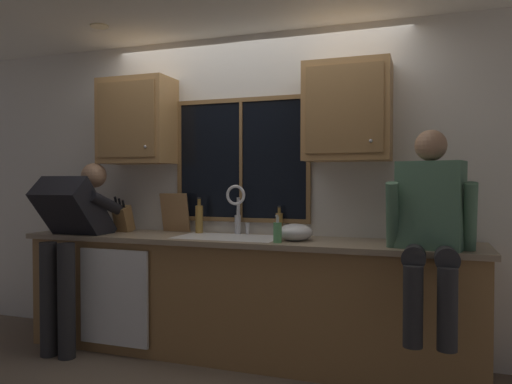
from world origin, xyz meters
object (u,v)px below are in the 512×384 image
Objects in this scene: bottle_green_glass at (199,218)px; person_sitting_on_counter at (430,221)px; person_standing at (72,233)px; mixing_bowl at (295,232)px; soap_dispenser at (278,232)px; bottle_tall_clear at (279,224)px; bottle_amber_small at (238,224)px; cutting_board at (175,213)px; knife_block at (123,219)px.

person_sitting_on_counter is at bearing -14.16° from bottle_green_glass.
mixing_bowl is (1.77, 0.26, 0.04)m from person_standing.
soap_dispenser is 0.84× the size of bottle_tall_clear.
bottle_amber_small is at bearing 22.81° from person_standing.
person_standing is 6.38× the size of bottle_tall_clear.
cutting_board is at bearing 167.90° from mixing_bowl.
person_standing is 1.01m from bottle_green_glass.
knife_block is at bearing -161.17° from cutting_board.
person_standing is at bearing -142.15° from cutting_board.
cutting_board is at bearing 166.64° from person_sitting_on_counter.
soap_dispenser is (-1.01, 0.08, -0.11)m from person_sitting_on_counter.
soap_dispenser is at bearing -21.59° from cutting_board.
mixing_bowl is 0.19m from soap_dispenser.
knife_block is at bearing 57.38° from person_standing.
person_standing is at bearing -152.06° from bottle_green_glass.
person_standing is 7.61× the size of soap_dispenser.
bottle_amber_small is (0.33, 0.04, -0.04)m from bottle_green_glass.
knife_block is at bearing -173.89° from bottle_tall_clear.
person_standing is 7.37× the size of bottle_amber_small.
bottle_tall_clear is 1.16× the size of bottle_amber_small.
soap_dispenser is 0.66× the size of bottle_green_glass.
person_standing is at bearing -179.63° from person_sitting_on_counter.
soap_dispenser is (1.04, -0.41, -0.09)m from cutting_board.
person_standing is 4.51× the size of cutting_board.
person_sitting_on_counter is (2.69, 0.02, 0.16)m from person_standing.
cutting_board is (0.42, 0.14, 0.05)m from knife_block.
mixing_bowl is at bearing -13.41° from bottle_green_glass.
cutting_board is 0.93m from bottle_tall_clear.
knife_block is at bearing 176.35° from mixing_bowl.
person_standing is 1.65m from bottle_tall_clear.
person_standing is at bearing -162.21° from bottle_tall_clear.
mixing_bowl is at bearing 165.13° from person_sitting_on_counter.
bottle_amber_small is at bearing 6.98° from bottle_green_glass.
bottle_amber_small is (-0.35, 0.01, -0.01)m from bottle_tall_clear.
cutting_board reaches higher than soap_dispenser.
soap_dispenser is at bearing -10.46° from knife_block.
bottle_tall_clear reaches higher than mixing_bowl.
knife_block is (0.23, 0.36, 0.09)m from person_standing.
bottle_green_glass reaches higher than mixing_bowl.
bottle_amber_small is at bearing 0.91° from cutting_board.
bottle_green_glass is (0.24, -0.03, -0.04)m from cutting_board.
mixing_bowl is 0.31m from bottle_tall_clear.
soap_dispenser is at bearing 175.70° from person_sitting_on_counter.
knife_block is 1.63× the size of soap_dispenser.
bottle_tall_clear reaches higher than bottle_amber_small.
soap_dispenser is 0.97× the size of bottle_amber_small.
person_standing is 1.69m from soap_dispenser.
cutting_board is (-2.04, 0.49, -0.02)m from person_sitting_on_counter.
mixing_bowl is (1.54, -0.10, -0.05)m from knife_block.
knife_block is 1.54m from mixing_bowl.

